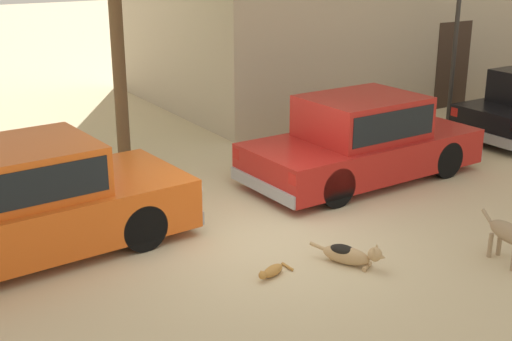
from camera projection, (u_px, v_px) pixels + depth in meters
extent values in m
plane|color=#CCB78E|center=(258.00, 236.00, 9.63)|extent=(80.00, 80.00, 0.00)
cube|color=#D15619|center=(23.00, 219.00, 8.94)|extent=(4.49, 2.16, 0.69)
cube|color=#D15619|center=(14.00, 171.00, 8.70)|extent=(2.12, 1.73, 0.65)
cube|color=black|center=(14.00, 170.00, 8.69)|extent=(1.96, 1.74, 0.46)
cube|color=#999BA0|center=(169.00, 200.00, 10.22)|extent=(0.26, 1.80, 0.20)
sphere|color=silver|center=(147.00, 163.00, 10.68)|extent=(0.20, 0.20, 0.20)
sphere|color=silver|center=(196.00, 189.00, 9.55)|extent=(0.20, 0.20, 0.20)
cylinder|color=black|center=(93.00, 193.00, 10.35)|extent=(0.66, 0.25, 0.65)
cylinder|color=black|center=(143.00, 227.00, 9.10)|extent=(0.66, 0.25, 0.65)
cube|color=#AD1E19|center=(362.00, 153.00, 11.83)|extent=(4.27, 1.95, 0.61)
cube|color=#AD1E19|center=(362.00, 117.00, 11.60)|extent=(1.99, 1.61, 0.70)
cube|color=black|center=(362.00, 116.00, 11.60)|extent=(1.84, 1.62, 0.49)
cube|color=#999BA0|center=(443.00, 145.00, 13.00)|extent=(0.19, 1.75, 0.20)
cube|color=#999BA0|center=(263.00, 187.00, 10.79)|extent=(0.19, 1.75, 0.20)
sphere|color=silver|center=(417.00, 120.00, 13.47)|extent=(0.20, 0.20, 0.20)
sphere|color=silver|center=(476.00, 136.00, 12.35)|extent=(0.20, 0.20, 0.20)
cube|color=red|center=(237.00, 154.00, 11.29)|extent=(0.05, 0.18, 0.18)
cube|color=red|center=(293.00, 179.00, 10.08)|extent=(0.05, 0.18, 0.18)
cylinder|color=black|center=(382.00, 139.00, 13.16)|extent=(0.66, 0.23, 0.65)
cylinder|color=black|center=(446.00, 159.00, 11.92)|extent=(0.66, 0.23, 0.65)
cylinder|color=black|center=(276.00, 161.00, 11.83)|extent=(0.66, 0.23, 0.65)
cylinder|color=black|center=(336.00, 187.00, 10.59)|extent=(0.66, 0.23, 0.65)
cube|color=#999BA0|center=(482.00, 136.00, 13.58)|extent=(0.14, 1.68, 0.20)
cube|color=red|center=(455.00, 112.00, 14.06)|extent=(0.04, 0.18, 0.18)
cylinder|color=black|center=(481.00, 119.00, 14.60)|extent=(0.66, 0.21, 0.66)
cube|color=#38281E|center=(453.00, 65.00, 16.77)|extent=(1.10, 0.02, 2.10)
cylinder|color=tan|center=(369.00, 265.00, 8.70)|extent=(0.12, 0.10, 0.06)
cylinder|color=tan|center=(365.00, 268.00, 8.60)|extent=(0.12, 0.10, 0.06)
ellipsoid|color=tan|center=(346.00, 255.00, 8.75)|extent=(0.49, 0.65, 0.24)
ellipsoid|color=black|center=(343.00, 250.00, 8.76)|extent=(0.34, 0.40, 0.13)
sphere|color=tan|center=(375.00, 254.00, 8.55)|extent=(0.18, 0.18, 0.18)
cone|color=tan|center=(382.00, 257.00, 8.51)|extent=(0.14, 0.14, 0.10)
cone|color=tan|center=(377.00, 247.00, 8.57)|extent=(0.09, 0.09, 0.08)
cone|color=tan|center=(374.00, 250.00, 8.47)|extent=(0.09, 0.09, 0.08)
cylinder|color=tan|center=(318.00, 246.00, 8.93)|extent=(0.15, 0.22, 0.09)
cylinder|color=#997F60|center=(499.00, 243.00, 8.99)|extent=(0.06, 0.06, 0.33)
cylinder|color=#997F60|center=(490.00, 245.00, 8.94)|extent=(0.06, 0.06, 0.33)
ellipsoid|color=#997F60|center=(509.00, 233.00, 8.69)|extent=(0.30, 0.68, 0.26)
cylinder|color=#997F60|center=(487.00, 217.00, 9.03)|extent=(0.08, 0.22, 0.17)
ellipsoid|color=#B77F3D|center=(273.00, 271.00, 8.46)|extent=(0.38, 0.25, 0.13)
sphere|color=#B77F3D|center=(263.00, 275.00, 8.30)|extent=(0.10, 0.10, 0.10)
cone|color=#B77F3D|center=(264.00, 273.00, 8.28)|extent=(0.05, 0.05, 0.04)
cone|color=#B77F3D|center=(261.00, 272.00, 8.31)|extent=(0.05, 0.05, 0.04)
cylinder|color=#B77F3D|center=(287.00, 267.00, 8.67)|extent=(0.05, 0.22, 0.04)
cylinder|color=#2D2B28|center=(455.00, 42.00, 15.13)|extent=(0.10, 0.10, 3.62)
cylinder|color=brown|center=(119.00, 63.00, 12.02)|extent=(0.24, 0.24, 3.82)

